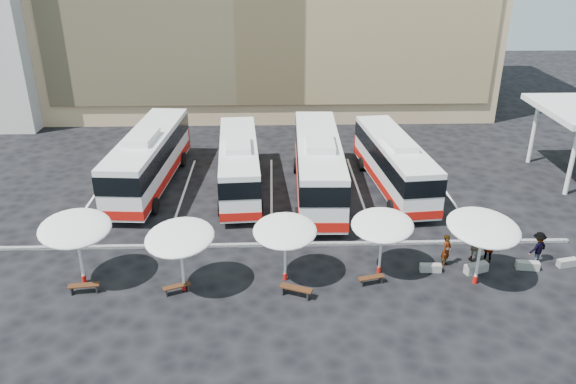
{
  "coord_description": "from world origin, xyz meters",
  "views": [
    {
      "loc": [
        0.15,
        -27.2,
        15.9
      ],
      "look_at": [
        1.0,
        3.0,
        2.2
      ],
      "focal_mm": 35.0,
      "sensor_mm": 36.0,
      "label": 1
    }
  ],
  "objects_px": {
    "wood_bench_1": "(177,287)",
    "conc_bench_2": "(527,265)",
    "sunshade_0": "(75,229)",
    "passenger_2": "(488,248)",
    "sunshade_2": "(285,231)",
    "passenger_1": "(476,245)",
    "sunshade_1": "(180,238)",
    "passenger_0": "(446,250)",
    "bus_0": "(149,157)",
    "wood_bench_0": "(84,287)",
    "wood_bench_2": "(296,290)",
    "conc_bench_0": "(430,268)",
    "bus_1": "(239,163)",
    "bus_2": "(318,164)",
    "sunshade_4": "(483,228)",
    "passenger_3": "(538,248)",
    "conc_bench_1": "(476,268)",
    "bus_3": "(394,162)",
    "sunshade_3": "(382,225)",
    "wood_bench_3": "(371,278)",
    "conc_bench_3": "(567,263)"
  },
  "relations": [
    {
      "from": "sunshade_1",
      "to": "passenger_3",
      "type": "relative_size",
      "value": 2.37
    },
    {
      "from": "sunshade_2",
      "to": "passenger_1",
      "type": "height_order",
      "value": "sunshade_2"
    },
    {
      "from": "sunshade_0",
      "to": "passenger_0",
      "type": "bearing_deg",
      "value": 3.4
    },
    {
      "from": "bus_1",
      "to": "passenger_1",
      "type": "distance_m",
      "value": 16.41
    },
    {
      "from": "sunshade_4",
      "to": "passenger_2",
      "type": "relative_size",
      "value": 2.48
    },
    {
      "from": "wood_bench_1",
      "to": "passenger_1",
      "type": "xyz_separation_m",
      "value": [
        15.59,
        2.62,
        0.62
      ]
    },
    {
      "from": "wood_bench_0",
      "to": "wood_bench_2",
      "type": "height_order",
      "value": "wood_bench_2"
    },
    {
      "from": "bus_1",
      "to": "sunshade_2",
      "type": "bearing_deg",
      "value": -79.51
    },
    {
      "from": "bus_2",
      "to": "passenger_0",
      "type": "distance_m",
      "value": 11.21
    },
    {
      "from": "sunshade_3",
      "to": "wood_bench_3",
      "type": "relative_size",
      "value": 2.91
    },
    {
      "from": "sunshade_0",
      "to": "wood_bench_3",
      "type": "height_order",
      "value": "sunshade_0"
    },
    {
      "from": "wood_bench_2",
      "to": "bus_3",
      "type": "bearing_deg",
      "value": 60.57
    },
    {
      "from": "bus_1",
      "to": "conc_bench_1",
      "type": "height_order",
      "value": "bus_1"
    },
    {
      "from": "sunshade_0",
      "to": "sunshade_2",
      "type": "relative_size",
      "value": 1.36
    },
    {
      "from": "bus_1",
      "to": "wood_bench_3",
      "type": "bearing_deg",
      "value": -62.51
    },
    {
      "from": "sunshade_0",
      "to": "passenger_2",
      "type": "bearing_deg",
      "value": 3.41
    },
    {
      "from": "bus_0",
      "to": "passenger_1",
      "type": "relative_size",
      "value": 7.15
    },
    {
      "from": "bus_1",
      "to": "sunshade_4",
      "type": "xyz_separation_m",
      "value": [
        12.45,
        -11.99,
        1.22
      ]
    },
    {
      "from": "wood_bench_0",
      "to": "passenger_0",
      "type": "height_order",
      "value": "passenger_0"
    },
    {
      "from": "bus_3",
      "to": "passenger_3",
      "type": "relative_size",
      "value": 6.88
    },
    {
      "from": "wood_bench_0",
      "to": "wood_bench_3",
      "type": "relative_size",
      "value": 1.11
    },
    {
      "from": "bus_0",
      "to": "passenger_0",
      "type": "bearing_deg",
      "value": -27.64
    },
    {
      "from": "wood_bench_0",
      "to": "passenger_2",
      "type": "relative_size",
      "value": 0.84
    },
    {
      "from": "sunshade_3",
      "to": "passenger_3",
      "type": "bearing_deg",
      "value": 5.42
    },
    {
      "from": "passenger_0",
      "to": "sunshade_0",
      "type": "bearing_deg",
      "value": 136.14
    },
    {
      "from": "conc_bench_2",
      "to": "passenger_2",
      "type": "relative_size",
      "value": 0.65
    },
    {
      "from": "sunshade_0",
      "to": "bus_1",
      "type": "bearing_deg",
      "value": 57.29
    },
    {
      "from": "bus_0",
      "to": "sunshade_1",
      "type": "relative_size",
      "value": 3.15
    },
    {
      "from": "sunshade_2",
      "to": "wood_bench_0",
      "type": "distance_m",
      "value": 10.21
    },
    {
      "from": "sunshade_4",
      "to": "wood_bench_1",
      "type": "height_order",
      "value": "sunshade_4"
    },
    {
      "from": "bus_2",
      "to": "passenger_0",
      "type": "xyz_separation_m",
      "value": [
        6.08,
        -9.33,
        -1.29
      ]
    },
    {
      "from": "bus_3",
      "to": "conc_bench_3",
      "type": "relative_size",
      "value": 11.31
    },
    {
      "from": "wood_bench_2",
      "to": "sunshade_4",
      "type": "bearing_deg",
      "value": 5.53
    },
    {
      "from": "sunshade_1",
      "to": "conc_bench_2",
      "type": "xyz_separation_m",
      "value": [
        17.78,
        1.43,
        -2.74
      ]
    },
    {
      "from": "conc_bench_0",
      "to": "conc_bench_2",
      "type": "distance_m",
      "value": 5.15
    },
    {
      "from": "wood_bench_2",
      "to": "conc_bench_2",
      "type": "relative_size",
      "value": 1.41
    },
    {
      "from": "sunshade_4",
      "to": "passenger_3",
      "type": "height_order",
      "value": "sunshade_4"
    },
    {
      "from": "sunshade_3",
      "to": "sunshade_4",
      "type": "xyz_separation_m",
      "value": [
        4.68,
        -1.09,
        0.36
      ]
    },
    {
      "from": "sunshade_4",
      "to": "conc_bench_1",
      "type": "height_order",
      "value": "sunshade_4"
    },
    {
      "from": "wood_bench_1",
      "to": "passenger_1",
      "type": "relative_size",
      "value": 0.74
    },
    {
      "from": "bus_0",
      "to": "bus_2",
      "type": "xyz_separation_m",
      "value": [
        11.56,
        -1.69,
        0.05
      ]
    },
    {
      "from": "sunshade_4",
      "to": "passenger_0",
      "type": "height_order",
      "value": "sunshade_4"
    },
    {
      "from": "wood_bench_0",
      "to": "sunshade_0",
      "type": "bearing_deg",
      "value": 107.85
    },
    {
      "from": "wood_bench_1",
      "to": "conc_bench_2",
      "type": "height_order",
      "value": "conc_bench_2"
    },
    {
      "from": "wood_bench_0",
      "to": "passenger_1",
      "type": "height_order",
      "value": "passenger_1"
    },
    {
      "from": "bus_0",
      "to": "bus_3",
      "type": "bearing_deg",
      "value": 1.42
    },
    {
      "from": "sunshade_2",
      "to": "passenger_0",
      "type": "height_order",
      "value": "sunshade_2"
    },
    {
      "from": "bus_1",
      "to": "passenger_1",
      "type": "height_order",
      "value": "bus_1"
    },
    {
      "from": "sunshade_3",
      "to": "wood_bench_2",
      "type": "distance_m",
      "value": 5.39
    },
    {
      "from": "conc_bench_0",
      "to": "conc_bench_1",
      "type": "xyz_separation_m",
      "value": [
        2.36,
        -0.15,
        0.04
      ]
    }
  ]
}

